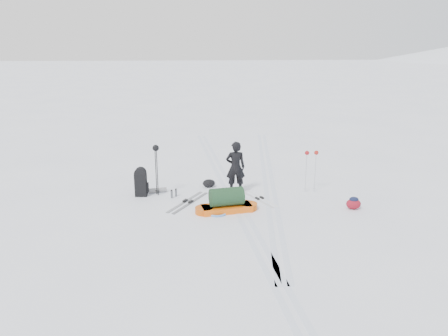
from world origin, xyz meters
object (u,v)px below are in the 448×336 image
at_px(skier, 235,167).
at_px(ski_poles_black, 156,154).
at_px(pulk_sled, 227,202).
at_px(expedition_rucksack, 143,183).

relative_size(skier, ski_poles_black, 1.04).
relative_size(pulk_sled, expedition_rucksack, 1.92).
bearing_deg(ski_poles_black, expedition_rucksack, -169.85).
relative_size(expedition_rucksack, ski_poles_black, 0.60).
height_order(skier, pulk_sled, skier).
height_order(expedition_rucksack, ski_poles_black, ski_poles_black).
bearing_deg(skier, expedition_rucksack, 0.63).
bearing_deg(expedition_rucksack, ski_poles_black, 8.61).
bearing_deg(pulk_sled, ski_poles_black, 132.93).
bearing_deg(expedition_rucksack, pulk_sled, -27.05).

